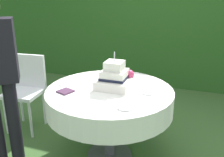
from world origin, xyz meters
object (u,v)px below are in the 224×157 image
at_px(serving_plate_left, 125,108).
at_px(serving_plate_right, 146,85).
at_px(cake_table, 110,100).
at_px(napkin_stack, 65,91).
at_px(serving_plate_far, 148,92).
at_px(wedding_cake, 115,78).
at_px(serving_plate_near, 63,84).
at_px(garden_chair, 26,85).

relative_size(serving_plate_left, serving_plate_right, 0.95).
xyz_separation_m(cake_table, napkin_stack, (-0.36, -0.20, 0.12)).
bearing_deg(serving_plate_far, cake_table, -174.67).
height_order(cake_table, wedding_cake, wedding_cake).
distance_m(serving_plate_far, serving_plate_right, 0.18).
distance_m(serving_plate_near, serving_plate_left, 0.79).
bearing_deg(wedding_cake, serving_plate_left, -61.02).
bearing_deg(serving_plate_left, serving_plate_right, 85.13).
xyz_separation_m(serving_plate_far, serving_plate_right, (-0.06, 0.17, 0.00)).
xyz_separation_m(wedding_cake, garden_chair, (-1.17, 0.17, -0.28)).
xyz_separation_m(serving_plate_near, serving_plate_far, (0.83, 0.07, 0.00)).
bearing_deg(wedding_cake, napkin_stack, -145.60).
relative_size(serving_plate_near, garden_chair, 0.12).
distance_m(wedding_cake, napkin_stack, 0.48).
height_order(serving_plate_near, serving_plate_left, same).
bearing_deg(serving_plate_right, serving_plate_left, -94.87).
height_order(cake_table, serving_plate_near, serving_plate_near).
height_order(serving_plate_far, garden_chair, garden_chair).
height_order(wedding_cake, serving_plate_right, wedding_cake).
height_order(wedding_cake, napkin_stack, wedding_cake).
distance_m(napkin_stack, garden_chair, 0.92).
xyz_separation_m(wedding_cake, serving_plate_left, (0.22, -0.41, -0.09)).
relative_size(serving_plate_right, garden_chair, 0.15).
distance_m(serving_plate_right, garden_chair, 1.46).
bearing_deg(serving_plate_far, napkin_stack, -162.09).
height_order(cake_table, serving_plate_right, serving_plate_right).
bearing_deg(serving_plate_left, garden_chair, 157.63).
xyz_separation_m(serving_plate_left, serving_plate_right, (0.05, 0.54, 0.00)).
bearing_deg(serving_plate_right, serving_plate_far, -72.28).
bearing_deg(serving_plate_near, cake_table, 4.22).
height_order(serving_plate_near, serving_plate_far, same).
distance_m(cake_table, wedding_cake, 0.22).
relative_size(wedding_cake, garden_chair, 0.39).
bearing_deg(serving_plate_far, serving_plate_right, 107.72).
xyz_separation_m(serving_plate_right, napkin_stack, (-0.66, -0.41, 0.00)).
xyz_separation_m(serving_plate_left, napkin_stack, (-0.62, 0.14, 0.00)).
distance_m(serving_plate_near, serving_plate_right, 0.81).
xyz_separation_m(serving_plate_near, napkin_stack, (0.11, -0.16, 0.00)).
height_order(serving_plate_near, napkin_stack, napkin_stack).
bearing_deg(garden_chair, serving_plate_far, -7.79).
height_order(cake_table, garden_chair, garden_chair).
distance_m(serving_plate_far, garden_chair, 1.53).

